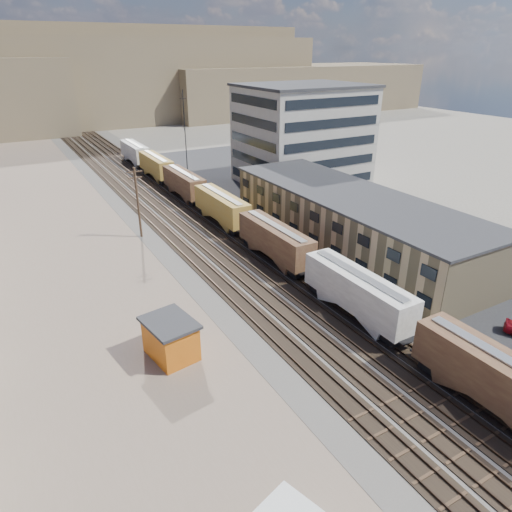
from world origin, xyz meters
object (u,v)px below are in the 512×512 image
freight_train (246,221)px  parked_car_silver (496,279)px  maintenance_shed (171,338)px  parked_car_blue (325,199)px  utility_pole_north (138,201)px

freight_train → parked_car_silver: size_ratio=20.28×
maintenance_shed → parked_car_blue: size_ratio=0.93×
utility_pole_north → maintenance_shed: 29.12m
utility_pole_north → parked_car_blue: utility_pole_north is taller
freight_train → maintenance_shed: (-18.21, -19.88, -0.99)m
freight_train → parked_car_silver: freight_train is taller
freight_train → maintenance_shed: bearing=-132.5°
maintenance_shed → parked_car_silver: (36.26, -5.86, -0.95)m
freight_train → maintenance_shed: 26.98m
utility_pole_north → parked_car_blue: (32.19, -0.52, -4.50)m
utility_pole_north → parked_car_silver: 45.92m
parked_car_blue → maintenance_shed: bearing=161.8°
utility_pole_north → parked_car_silver: utility_pole_north is taller
parked_car_blue → parked_car_silver: bearing=-147.4°
parked_car_silver → parked_car_blue: bearing=10.5°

